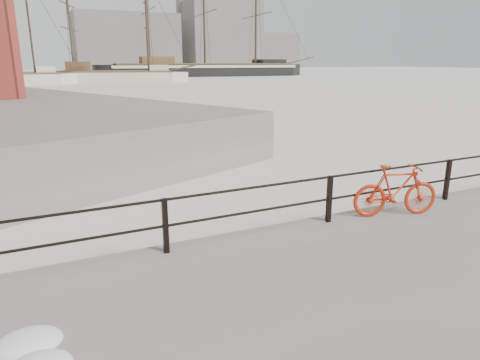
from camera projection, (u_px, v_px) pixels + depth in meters
name	position (u px, v px, depth m)	size (l,w,h in m)	color
ground	(438.00, 211.00, 10.70)	(400.00, 400.00, 0.00)	white
guardrail	(447.00, 180.00, 10.34)	(28.00, 0.10, 1.00)	black
bicycle	(396.00, 190.00, 9.23)	(1.91, 0.29, 1.15)	red
barque_black	(205.00, 76.00, 102.47)	(57.33, 18.76, 32.63)	black
schooner_mid	(113.00, 82.00, 73.92)	(27.63, 11.69, 19.99)	beige
industrial_west	(126.00, 43.00, 138.33)	(32.00, 18.00, 18.00)	gray
industrial_mid	(220.00, 37.00, 156.32)	(26.00, 20.00, 24.00)	gray
industrial_east	(268.00, 52.00, 171.51)	(20.00, 16.00, 14.00)	gray
smokestack	(180.00, 7.00, 152.61)	(2.80, 2.80, 44.00)	gray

